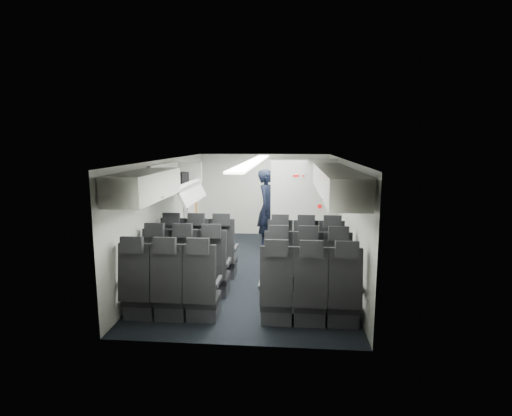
% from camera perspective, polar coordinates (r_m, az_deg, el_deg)
% --- Properties ---
extents(cabin_shell, '(3.41, 6.01, 2.16)m').
position_cam_1_polar(cabin_shell, '(7.69, -0.26, -0.68)').
color(cabin_shell, black).
rests_on(cabin_shell, ground).
extents(seat_row_front, '(3.33, 0.56, 1.24)m').
position_cam_1_polar(seat_row_front, '(7.34, -0.63, -6.97)').
color(seat_row_front, black).
rests_on(seat_row_front, cabin_shell).
extents(seat_row_mid, '(3.33, 0.56, 1.24)m').
position_cam_1_polar(seat_row_mid, '(6.49, -1.41, -9.22)').
color(seat_row_mid, black).
rests_on(seat_row_mid, cabin_shell).
extents(seat_row_rear, '(3.33, 0.56, 1.24)m').
position_cam_1_polar(seat_row_rear, '(5.65, -2.43, -12.15)').
color(seat_row_rear, black).
rests_on(seat_row_rear, cabin_shell).
extents(overhead_bin_left_rear, '(0.53, 1.80, 0.40)m').
position_cam_1_polar(overhead_bin_left_rear, '(5.95, -15.62, 3.10)').
color(overhead_bin_left_rear, silver).
rests_on(overhead_bin_left_rear, cabin_shell).
extents(overhead_bin_left_front_open, '(0.64, 1.70, 0.72)m').
position_cam_1_polar(overhead_bin_left_front_open, '(7.63, -11.31, 3.69)').
color(overhead_bin_left_front_open, '#9E9E93').
rests_on(overhead_bin_left_front_open, cabin_shell).
extents(overhead_bin_right_rear, '(0.53, 1.80, 0.40)m').
position_cam_1_polar(overhead_bin_right_rear, '(5.62, 12.23, 2.88)').
color(overhead_bin_right_rear, silver).
rests_on(overhead_bin_right_rear, cabin_shell).
extents(overhead_bin_right_front, '(0.53, 1.70, 0.40)m').
position_cam_1_polar(overhead_bin_right_front, '(7.35, 10.53, 4.46)').
color(overhead_bin_right_front, silver).
rests_on(overhead_bin_right_front, cabin_shell).
extents(bulkhead_partition, '(1.40, 0.15, 2.13)m').
position_cam_1_polar(bulkhead_partition, '(8.46, 6.86, -0.14)').
color(bulkhead_partition, silver).
rests_on(bulkhead_partition, cabin_shell).
extents(galley_unit, '(0.85, 0.52, 1.90)m').
position_cam_1_polar(galley_unit, '(10.38, 6.34, 0.96)').
color(galley_unit, '#939399').
rests_on(galley_unit, cabin_shell).
extents(boarding_door, '(0.12, 1.27, 1.86)m').
position_cam_1_polar(boarding_door, '(9.51, -9.29, 0.13)').
color(boarding_door, silver).
rests_on(boarding_door, cabin_shell).
extents(flight_attendant, '(0.57, 0.75, 1.84)m').
position_cam_1_polar(flight_attendant, '(9.46, 1.61, 0.00)').
color(flight_attendant, black).
rests_on(flight_attendant, ground).
extents(carry_on_bag, '(0.42, 0.35, 0.22)m').
position_cam_1_polar(carry_on_bag, '(7.71, -11.16, 4.26)').
color(carry_on_bag, black).
rests_on(carry_on_bag, overhead_bin_left_front_open).
extents(papers, '(0.22, 0.08, 0.15)m').
position_cam_1_polar(papers, '(9.38, 2.76, 0.81)').
color(papers, white).
rests_on(papers, flight_attendant).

